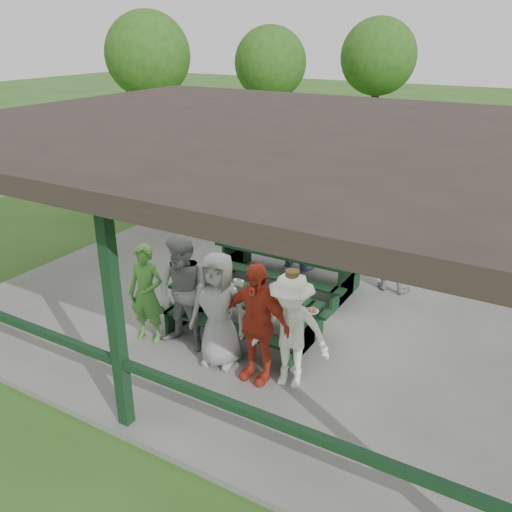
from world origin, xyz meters
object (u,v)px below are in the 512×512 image
Objects in this scene: spectator_blue at (254,209)px; spectator_grey at (393,248)px; contestant_red at (256,323)px; pickup_truck at (415,172)px; picnic_table_near at (244,309)px; contestant_white_fedora at (291,331)px; spectator_lblue at (299,228)px; contestant_green at (146,294)px; contestant_grey_mid at (219,310)px; contestant_grey_left at (184,294)px; farm_trailer at (324,172)px; picnic_table_far at (286,262)px.

spectator_blue reaches higher than spectator_grey.
contestant_red is 0.38× the size of pickup_truck.
picnic_table_near is 1.54m from contestant_white_fedora.
spectator_lblue reaches higher than pickup_truck.
contestant_white_fedora is at bearing -164.41° from pickup_truck.
spectator_blue is 6.93m from pickup_truck.
contestant_grey_mid is at bearing -10.79° from contestant_green.
contestant_grey_mid is at bearing 114.91° from spectator_blue.
contestant_grey_left is (0.66, 0.11, 0.12)m from contestant_green.
spectator_grey is at bearing 74.76° from contestant_white_fedora.
contestant_grey_left reaches higher than pickup_truck.
contestant_green is at bearing -177.47° from pickup_truck.
spectator_grey is (1.97, -0.01, -0.03)m from spectator_lblue.
pickup_truck is (-0.07, 10.93, -0.32)m from contestant_grey_mid.
contestant_grey_mid is 4.02m from spectator_grey.
spectator_blue is (-1.36, 0.49, 0.05)m from spectator_lblue.
picnic_table_near is 1.41× the size of contestant_grey_mid.
contestant_green is 0.41× the size of farm_trailer.
spectator_blue is (-0.56, 4.28, 0.10)m from contestant_green.
contestant_green is 0.98× the size of spectator_grey.
picnic_table_near is at bearing 133.39° from contestant_red.
contestant_grey_left is 1.08× the size of spectator_lblue.
spectator_grey is at bearing -159.01° from pickup_truck.
picnic_table_near is 2.96m from spectator_lblue.
spectator_grey is (0.28, 3.71, -0.02)m from contestant_white_fedora.
picnic_table_far is at bearing 87.45° from contestant_grey_mid.
contestant_grey_mid is (0.09, -0.87, 0.41)m from picnic_table_near.
spectator_blue is at bearing -6.93° from spectator_grey.
spectator_grey is at bearing 26.34° from picnic_table_far.
spectator_grey is at bearing 41.96° from contestant_green.
pickup_truck is (0.02, 10.06, 0.09)m from picnic_table_near.
contestant_grey_mid is at bearing -82.81° from picnic_table_far.
contestant_white_fedora is at bearing 87.43° from spectator_grey.
contestant_red is 5.03m from spectator_blue.
picnic_table_far is 1.64× the size of spectator_lblue.
spectator_grey is at bearing -50.27° from farm_trailer.
contestant_red reaches higher than contestant_green.
pickup_truck is at bearing 87.96° from picnic_table_far.
contestant_green is 4.32m from spectator_blue.
spectator_blue reaches higher than picnic_table_far.
spectator_grey reaches higher than pickup_truck.
picnic_table_near is 1.50× the size of spectator_grey.
spectator_blue reaches higher than farm_trailer.
contestant_green is at bearing -176.97° from contestant_red.
spectator_lblue is (-0.18, 0.90, 0.38)m from picnic_table_far.
spectator_blue is (-1.81, 3.39, 0.44)m from picnic_table_near.
contestant_white_fedora reaches higher than spectator_lblue.
contestant_red is 4.01m from spectator_lblue.
contestant_white_fedora is (0.48, 0.11, -0.04)m from contestant_red.
spectator_lblue is at bearing 103.55° from contestant_white_fedora.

